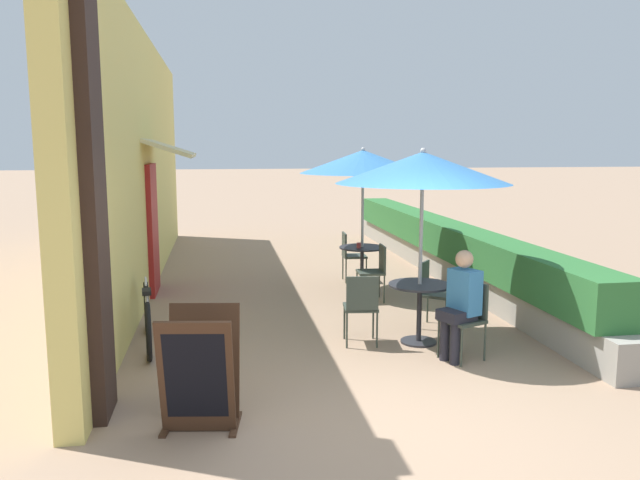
{
  "coord_description": "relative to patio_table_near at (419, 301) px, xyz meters",
  "views": [
    {
      "loc": [
        -1.31,
        -4.95,
        2.39
      ],
      "look_at": [
        0.15,
        4.08,
        1.0
      ],
      "focal_mm": 35.0,
      "sensor_mm": 36.0,
      "label": 1
    }
  ],
  "objects": [
    {
      "name": "coffee_cup_mid",
      "position": [
        -0.14,
        2.72,
        0.25
      ],
      "size": [
        0.07,
        0.07,
        0.09
      ],
      "color": "#B73D3D",
      "rests_on": "patio_table_mid"
    },
    {
      "name": "seated_patron_near_right",
      "position": [
        0.25,
        -0.67,
        0.16
      ],
      "size": [
        0.49,
        0.45,
        1.25
      ],
      "rotation": [
        0.0,
        0.0,
        8.26
      ],
      "color": "#23232D",
      "rests_on": "ground_plane"
    },
    {
      "name": "patio_umbrella_mid",
      "position": [
        -0.06,
        2.84,
        1.6
      ],
      "size": [
        2.07,
        2.07,
        2.36
      ],
      "color": "#B7B7BC",
      "rests_on": "ground_plane"
    },
    {
      "name": "cafe_chair_near_right",
      "position": [
        0.35,
        -0.63,
        -0.01
      ],
      "size": [
        0.53,
        0.53,
        0.87
      ],
      "rotation": [
        0.0,
        0.0,
        8.26
      ],
      "color": "#384238",
      "rests_on": "ground_plane"
    },
    {
      "name": "cafe_chair_mid_left",
      "position": [
        -0.1,
        3.56,
        -0.01
      ],
      "size": [
        0.42,
        0.42,
        0.87
      ],
      "rotation": [
        0.0,
        0.0,
        4.67
      ],
      "color": "#384238",
      "rests_on": "ground_plane"
    },
    {
      "name": "cafe_chair_mid_right",
      "position": [
        -0.01,
        2.12,
        -0.01
      ],
      "size": [
        0.42,
        0.42,
        0.87
      ],
      "rotation": [
        0.0,
        0.0,
        7.81
      ],
      "color": "#384238",
      "rests_on": "ground_plane"
    },
    {
      "name": "ground_plane",
      "position": [
        -1.06,
        -2.13,
        -0.53
      ],
      "size": [
        120.0,
        120.0,
        0.0
      ],
      "primitive_type": "plane",
      "color": "#9E7F66"
    },
    {
      "name": "cafe_chair_near_left",
      "position": [
        -0.72,
        0.01,
        -0.01
      ],
      "size": [
        0.44,
        0.44,
        0.87
      ],
      "rotation": [
        0.0,
        0.0,
        6.17
      ],
      "color": "#384238",
      "rests_on": "ground_plane"
    },
    {
      "name": "patio_umbrella_near",
      "position": [
        0.0,
        0.0,
        1.6
      ],
      "size": [
        2.07,
        2.07,
        2.36
      ],
      "color": "#B7B7BC",
      "rests_on": "ground_plane"
    },
    {
      "name": "menu_board",
      "position": [
        -2.56,
        -1.91,
        -0.02
      ],
      "size": [
        0.7,
        0.72,
        1.01
      ],
      "rotation": [
        0.0,
        0.0,
        -0.15
      ],
      "color": "#422819",
      "rests_on": "ground_plane"
    },
    {
      "name": "patio_table_near",
      "position": [
        0.0,
        0.0,
        0.0
      ],
      "size": [
        0.76,
        0.76,
        0.73
      ],
      "color": "#28282D",
      "rests_on": "ground_plane"
    },
    {
      "name": "cafe_facade_wall",
      "position": [
        -3.6,
        3.7,
        1.56
      ],
      "size": [
        0.98,
        11.92,
        4.2
      ],
      "color": "#E0CC6B",
      "rests_on": "ground_plane"
    },
    {
      "name": "planter_hedge",
      "position": [
        1.69,
        3.74,
        0.01
      ],
      "size": [
        0.6,
        10.92,
        1.01
      ],
      "color": "gray",
      "rests_on": "ground_plane"
    },
    {
      "name": "patio_table_mid",
      "position": [
        -0.06,
        2.84,
        0.0
      ],
      "size": [
        0.76,
        0.76,
        0.73
      ],
      "color": "#28282D",
      "rests_on": "ground_plane"
    },
    {
      "name": "cafe_chair_near_back",
      "position": [
        0.37,
        0.62,
        -0.01
      ],
      "size": [
        0.56,
        0.56,
        0.87
      ],
      "rotation": [
        0.0,
        0.0,
        10.35
      ],
      "color": "#384238",
      "rests_on": "ground_plane"
    },
    {
      "name": "bicycle_leaning",
      "position": [
        -3.26,
        0.4,
        -0.17
      ],
      "size": [
        0.28,
        1.78,
        0.76
      ],
      "rotation": [
        0.0,
        0.0,
        0.13
      ],
      "color": "black",
      "rests_on": "ground_plane"
    }
  ]
}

